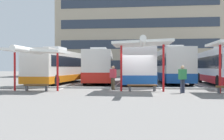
{
  "coord_description": "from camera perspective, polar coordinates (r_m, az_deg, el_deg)",
  "views": [
    {
      "loc": [
        0.14,
        -17.45,
        1.59
      ],
      "look_at": [
        -2.05,
        3.02,
        1.37
      ],
      "focal_mm": 39.93,
      "sensor_mm": 36.0,
      "label": 1
    }
  ],
  "objects": [
    {
      "name": "ground_plane",
      "position": [
        17.52,
        5.63,
        -4.6
      ],
      "size": [
        160.0,
        160.0,
        0.0
      ],
      "primitive_type": "plane",
      "color": "slate"
    },
    {
      "name": "bench_1",
      "position": [
        16.74,
        6.91,
        -3.67
      ],
      "size": [
        1.99,
        0.68,
        0.45
      ],
      "color": "brown",
      "rests_on": "ground"
    },
    {
      "name": "coach_bus_0",
      "position": [
        25.54,
        -11.59,
        0.7
      ],
      "size": [
        3.21,
        11.84,
        3.5
      ],
      "color": "silver",
      "rests_on": "ground"
    },
    {
      "name": "waiting_shelter_0",
      "position": [
        17.4,
        -17.37,
        4.0
      ],
      "size": [
        4.02,
        4.5,
        2.87
      ],
      "color": "red",
      "rests_on": "ground"
    },
    {
      "name": "lane_stripe_4",
      "position": [
        25.26,
        18.48,
        -3.03
      ],
      "size": [
        0.16,
        14.0,
        0.01
      ],
      "primitive_type": "cube",
      "color": "white",
      "rests_on": "ground"
    },
    {
      "name": "waiting_passenger_1",
      "position": [
        16.02,
        15.84,
        -1.56
      ],
      "size": [
        0.54,
        0.44,
        1.71
      ],
      "color": "#33384C",
      "rests_on": "ground"
    },
    {
      "name": "waiting_passenger_0",
      "position": [
        17.54,
        0.25,
        -1.35
      ],
      "size": [
        0.5,
        0.5,
        1.71
      ],
      "color": "brown",
      "rests_on": "ground"
    },
    {
      "name": "lane_stripe_3",
      "position": [
        24.73,
        10.07,
        -3.08
      ],
      "size": [
        0.16,
        14.0,
        0.01
      ],
      "primitive_type": "cube",
      "color": "white",
      "rests_on": "ground"
    },
    {
      "name": "lane_stripe_2",
      "position": [
        24.75,
        1.48,
        -3.07
      ],
      "size": [
        0.16,
        14.0,
        0.01
      ],
      "primitive_type": "cube",
      "color": "white",
      "rests_on": "ground"
    },
    {
      "name": "waiting_shelter_1",
      "position": [
        16.32,
        6.94,
        5.85
      ],
      "size": [
        3.77,
        4.87,
        3.32
      ],
      "color": "red",
      "rests_on": "ground"
    },
    {
      "name": "lane_stripe_1",
      "position": [
        25.32,
        -6.91,
        -2.99
      ],
      "size": [
        0.16,
        14.0,
        0.01
      ],
      "primitive_type": "cube",
      "color": "white",
      "rests_on": "ground"
    },
    {
      "name": "platform_kerb",
      "position": [
        18.53,
        5.66,
        -4.13
      ],
      "size": [
        44.0,
        0.24,
        0.12
      ],
      "primitive_type": "cube",
      "color": "#ADADA8",
      "rests_on": "ground"
    },
    {
      "name": "lane_stripe_0",
      "position": [
        26.4,
        -14.78,
        -2.86
      ],
      "size": [
        0.16,
        14.0,
        0.01
      ],
      "primitive_type": "cube",
      "color": "white",
      "rests_on": "ground"
    },
    {
      "name": "terminal_building",
      "position": [
        52.61,
        5.98,
        9.01
      ],
      "size": [
        30.43,
        15.32,
        21.3
      ],
      "color": "tan",
      "rests_on": "ground"
    },
    {
      "name": "coach_bus_1",
      "position": [
        25.79,
        -2.8,
        0.6
      ],
      "size": [
        3.42,
        10.48,
        3.48
      ],
      "color": "silver",
      "rests_on": "ground"
    },
    {
      "name": "coach_bus_2",
      "position": [
        24.62,
        5.67,
        0.79
      ],
      "size": [
        3.13,
        12.4,
        3.6
      ],
      "color": "silver",
      "rests_on": "ground"
    },
    {
      "name": "bench_0",
      "position": [
        17.74,
        -16.88,
        -3.48
      ],
      "size": [
        1.67,
        0.64,
        0.45
      ],
      "color": "brown",
      "rests_on": "ground"
    },
    {
      "name": "coach_bus_4",
      "position": [
        24.44,
        23.83,
        0.62
      ],
      "size": [
        3.1,
        10.65,
        3.47
      ],
      "color": "silver",
      "rests_on": "ground"
    },
    {
      "name": "coach_bus_3",
      "position": [
        26.23,
        13.42,
        0.84
      ],
      "size": [
        2.89,
        10.69,
        3.68
      ],
      "color": "silver",
      "rests_on": "ground"
    }
  ]
}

